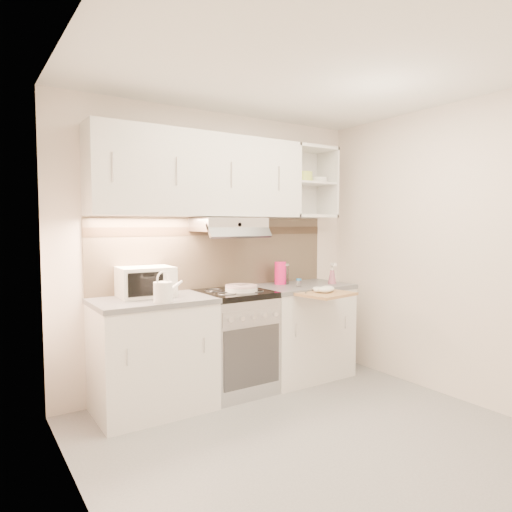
{
  "coord_description": "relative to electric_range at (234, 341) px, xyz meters",
  "views": [
    {
      "loc": [
        -2.01,
        -2.32,
        1.48
      ],
      "look_at": [
        0.13,
        0.95,
        1.21
      ],
      "focal_mm": 32.0,
      "sensor_mm": 36.0,
      "label": 1
    }
  ],
  "objects": [
    {
      "name": "room_shell",
      "position": [
        0.0,
        -0.73,
        1.18
      ],
      "size": [
        3.04,
        2.84,
        2.52
      ],
      "color": "white",
      "rests_on": "ground"
    },
    {
      "name": "base_cabinet_right",
      "position": [
        0.75,
        0.0,
        -0.02
      ],
      "size": [
        0.9,
        0.6,
        0.86
      ],
      "primitive_type": "cube",
      "color": "white",
      "rests_on": "ground"
    },
    {
      "name": "bread_loaf",
      "position": [
        0.11,
        0.0,
        0.47
      ],
      "size": [
        0.19,
        0.19,
        0.05
      ],
      "primitive_type": "cylinder",
      "color": "#B69941",
      "rests_on": "electric_range"
    },
    {
      "name": "watering_can",
      "position": [
        -0.74,
        -0.22,
        0.53
      ],
      "size": [
        0.27,
        0.16,
        0.24
      ],
      "rotation": [
        0.0,
        0.0,
        0.37
      ],
      "color": "white",
      "rests_on": "worktop_left"
    },
    {
      "name": "glass_jar",
      "position": [
        0.64,
        0.13,
        0.55
      ],
      "size": [
        0.1,
        0.1,
        0.2
      ],
      "rotation": [
        0.0,
        0.0,
        0.14
      ],
      "color": "silver",
      "rests_on": "worktop_right"
    },
    {
      "name": "spice_jar",
      "position": [
        0.64,
        -0.11,
        0.49
      ],
      "size": [
        0.05,
        0.05,
        0.08
      ],
      "rotation": [
        0.0,
        0.0,
        -0.0
      ],
      "color": "white",
      "rests_on": "worktop_right"
    },
    {
      "name": "plate_stack",
      "position": [
        0.04,
        -0.06,
        0.48
      ],
      "size": [
        0.28,
        0.28,
        0.06
      ],
      "rotation": [
        0.0,
        0.0,
        -0.12
      ],
      "color": "white",
      "rests_on": "electric_range"
    },
    {
      "name": "cutting_board",
      "position": [
        0.67,
        -0.43,
        0.42
      ],
      "size": [
        0.51,
        0.47,
        0.02
      ],
      "primitive_type": "cube",
      "rotation": [
        0.0,
        0.0,
        0.16
      ],
      "color": "tan",
      "rests_on": "base_cabinet_right"
    },
    {
      "name": "ground",
      "position": [
        0.0,
        -1.1,
        -0.45
      ],
      "size": [
        3.0,
        3.0,
        0.0
      ],
      "primitive_type": "plane",
      "color": "#98989B",
      "rests_on": "ground"
    },
    {
      "name": "electric_range",
      "position": [
        0.0,
        0.0,
        0.0
      ],
      "size": [
        0.6,
        0.6,
        0.9
      ],
      "color": "#B7B7BC",
      "rests_on": "ground"
    },
    {
      "name": "worktop_left",
      "position": [
        -0.75,
        0.0,
        0.43
      ],
      "size": [
        0.92,
        0.62,
        0.04
      ],
      "primitive_type": "cube",
      "color": "slate",
      "rests_on": "base_cabinet_left"
    },
    {
      "name": "worktop_right",
      "position": [
        0.75,
        0.0,
        0.43
      ],
      "size": [
        0.92,
        0.62,
        0.04
      ],
      "primitive_type": "cube",
      "color": "slate",
      "rests_on": "base_cabinet_right"
    },
    {
      "name": "base_cabinet_left",
      "position": [
        -0.75,
        0.0,
        -0.02
      ],
      "size": [
        0.9,
        0.6,
        0.86
      ],
      "primitive_type": "cube",
      "color": "white",
      "rests_on": "ground"
    },
    {
      "name": "spray_bottle",
      "position": [
        1.04,
        -0.12,
        0.53
      ],
      "size": [
        0.08,
        0.08,
        0.22
      ],
      "rotation": [
        0.0,
        0.0,
        -0.03
      ],
      "color": "#FF97BE",
      "rests_on": "worktop_right"
    },
    {
      "name": "microwave",
      "position": [
        -0.76,
        0.12,
        0.57
      ],
      "size": [
        0.44,
        0.34,
        0.24
      ],
      "rotation": [
        0.0,
        0.0,
        -0.05
      ],
      "color": "white",
      "rests_on": "worktop_left"
    },
    {
      "name": "pink_pitcher",
      "position": [
        0.6,
        0.13,
        0.56
      ],
      "size": [
        0.12,
        0.11,
        0.22
      ],
      "rotation": [
        0.0,
        0.0,
        0.38
      ],
      "color": "#EF1667",
      "rests_on": "worktop_right"
    },
    {
      "name": "dish_towel",
      "position": [
        0.67,
        -0.39,
        0.47
      ],
      "size": [
        0.3,
        0.27,
        0.06
      ],
      "primitive_type": null,
      "rotation": [
        0.0,
        0.0,
        0.37
      ],
      "color": "white",
      "rests_on": "cutting_board"
    }
  ]
}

